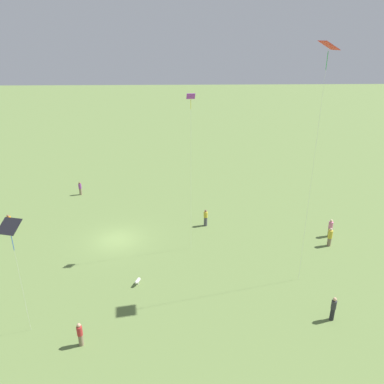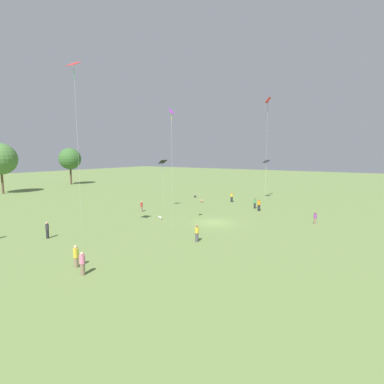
% 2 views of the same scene
% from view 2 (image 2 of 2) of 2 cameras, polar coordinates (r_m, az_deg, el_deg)
% --- Properties ---
extents(ground_plane, '(240.00, 240.00, 0.00)m').
position_cam_2_polar(ground_plane, '(38.16, 4.40, -5.83)').
color(ground_plane, olive).
extents(tree_1, '(6.73, 6.73, 10.88)m').
position_cam_2_polar(tree_1, '(76.49, -32.68, 5.32)').
color(tree_1, brown).
rests_on(tree_1, ground_plane).
extents(tree_2, '(5.95, 5.95, 10.16)m').
position_cam_2_polar(tree_2, '(90.42, -22.22, 5.87)').
color(tree_2, brown).
rests_on(tree_2, ground_plane).
extents(person_0, '(0.44, 0.44, 1.75)m').
position_cam_2_polar(person_0, '(34.39, -25.86, -6.52)').
color(person_0, '#232328').
rests_on(person_0, ground_plane).
extents(person_1, '(0.41, 0.41, 1.70)m').
position_cam_2_polar(person_1, '(29.83, 0.93, -7.91)').
color(person_1, '#4C4C51').
rests_on(person_1, ground_plane).
extents(person_2, '(0.51, 0.51, 1.79)m').
position_cam_2_polar(person_2, '(46.55, 12.63, -2.48)').
color(person_2, '#232328').
rests_on(person_2, ground_plane).
extents(person_3, '(0.46, 0.46, 1.62)m').
position_cam_2_polar(person_3, '(45.56, -9.59, -2.70)').
color(person_3, '#847056').
rests_on(person_3, ground_plane).
extents(person_4, '(0.53, 0.53, 1.73)m').
position_cam_2_polar(person_4, '(48.54, 11.87, -2.08)').
color(person_4, '#232328').
rests_on(person_4, ground_plane).
extents(person_5, '(0.51, 0.51, 1.73)m').
position_cam_2_polar(person_5, '(23.42, -20.15, -12.69)').
color(person_5, '#847056').
rests_on(person_5, ground_plane).
extents(person_6, '(0.55, 0.55, 1.75)m').
position_cam_2_polar(person_6, '(25.09, -21.23, -11.36)').
color(person_6, '#847056').
rests_on(person_6, ground_plane).
extents(person_7, '(0.54, 0.54, 1.80)m').
position_cam_2_polar(person_7, '(54.23, 7.56, -0.97)').
color(person_7, '#232328').
rests_on(person_7, ground_plane).
extents(person_8, '(0.48, 0.48, 1.59)m').
position_cam_2_polar(person_8, '(39.96, 22.41, -4.61)').
color(person_8, '#847056').
rests_on(person_8, ground_plane).
extents(kite_0, '(1.17, 0.79, 17.95)m').
position_cam_2_polar(kite_0, '(53.56, 14.27, 15.87)').
color(kite_0, red).
rests_on(kite_0, ground_plane).
extents(kite_1, '(0.66, 0.51, 13.33)m').
position_cam_2_polar(kite_1, '(32.62, -3.93, 13.30)').
color(kite_1, purple).
rests_on(kite_1, ground_plane).
extents(kite_2, '(1.34, 1.25, 7.71)m').
position_cam_2_polar(kite_2, '(46.66, -5.59, 5.56)').
color(kite_2, black).
rests_on(kite_2, ground_plane).
extents(kite_3, '(1.12, 1.22, 17.00)m').
position_cam_2_polar(kite_3, '(31.10, -21.57, 20.57)').
color(kite_3, red).
rests_on(kite_3, ground_plane).
extents(kite_4, '(1.40, 1.45, 7.46)m').
position_cam_2_polar(kite_4, '(58.14, 13.96, 5.49)').
color(kite_4, black).
rests_on(kite_4, ground_plane).
extents(dog_0, '(0.66, 0.63, 0.58)m').
position_cam_2_polar(dog_0, '(52.95, 1.79, -1.65)').
color(dog_0, tan).
rests_on(dog_0, ground_plane).
extents(dog_1, '(0.40, 0.65, 0.47)m').
position_cam_2_polar(dog_1, '(39.83, -6.12, -4.82)').
color(dog_1, silver).
rests_on(dog_1, ground_plane).
extents(picnic_bag_0, '(0.33, 0.44, 0.37)m').
position_cam_2_polar(picnic_bag_0, '(59.31, 0.60, -0.88)').
color(picnic_bag_0, '#262628').
rests_on(picnic_bag_0, ground_plane).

